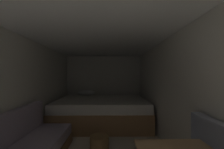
{
  "coord_description": "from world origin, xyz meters",
  "views": [
    {
      "loc": [
        0.24,
        -0.49,
        1.35
      ],
      "look_at": [
        0.27,
        2.51,
        1.37
      ],
      "focal_mm": 24.53,
      "sensor_mm": 36.0,
      "label": 1
    }
  ],
  "objects": [
    {
      "name": "bed",
      "position": [
        -0.01,
        3.88,
        0.35
      ],
      "size": [
        2.47,
        1.97,
        0.87
      ],
      "color": "#9E7247",
      "rests_on": "ground"
    },
    {
      "name": "wall_right",
      "position": [
        1.32,
        2.18,
        1.02
      ],
      "size": [
        0.05,
        5.46,
        2.04
      ],
      "primitive_type": "cube",
      "color": "silver",
      "rests_on": "ground"
    },
    {
      "name": "wicker_basket",
      "position": [
        0.04,
        2.3,
        0.12
      ],
      "size": [
        0.35,
        0.35,
        0.25
      ],
      "color": "olive",
      "rests_on": "ground"
    },
    {
      "name": "wall_left",
      "position": [
        -1.32,
        2.18,
        1.02
      ],
      "size": [
        0.05,
        5.46,
        2.04
      ],
      "primitive_type": "cube",
      "color": "silver",
      "rests_on": "ground"
    },
    {
      "name": "ceiling_slab",
      "position": [
        0.0,
        2.18,
        2.06
      ],
      "size": [
        2.69,
        5.46,
        0.05
      ],
      "primitive_type": "cube",
      "color": "white",
      "rests_on": "wall_left"
    },
    {
      "name": "wall_back",
      "position": [
        0.0,
        4.93,
        1.02
      ],
      "size": [
        2.69,
        0.05,
        2.04
      ],
      "primitive_type": "cube",
      "color": "silver",
      "rests_on": "ground"
    }
  ]
}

